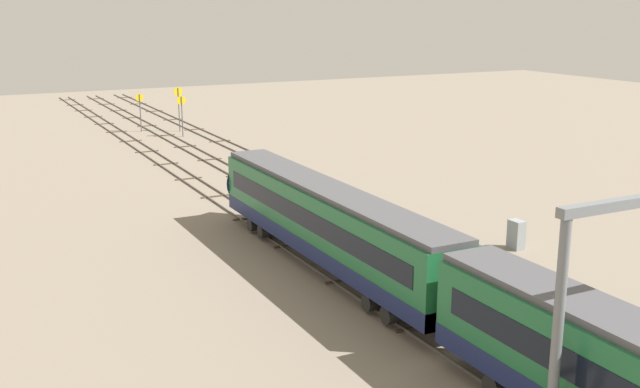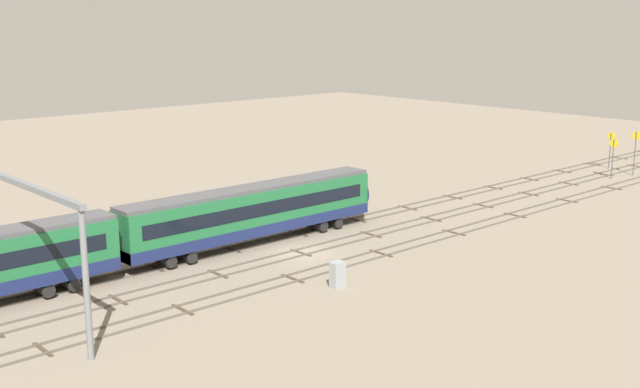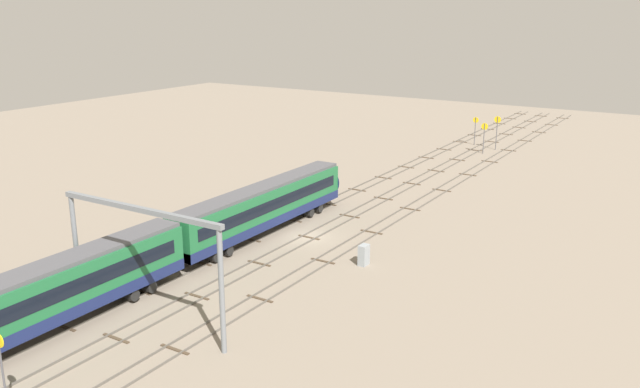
{
  "view_description": "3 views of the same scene",
  "coord_description": "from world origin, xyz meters",
  "px_view_note": "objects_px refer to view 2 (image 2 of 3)",
  "views": [
    {
      "loc": [
        -38.39,
        23.69,
        14.88
      ],
      "look_at": [
        2.34,
        2.95,
        3.49
      ],
      "focal_mm": 42.73,
      "sensor_mm": 36.0,
      "label": 1
    },
    {
      "loc": [
        -39.11,
        -45.52,
        18.26
      ],
      "look_at": [
        4.81,
        3.05,
        3.62
      ],
      "focal_mm": 43.96,
      "sensor_mm": 36.0,
      "label": 2
    },
    {
      "loc": [
        -51.07,
        -33.12,
        21.62
      ],
      "look_at": [
        3.94,
        1.19,
        3.31
      ],
      "focal_mm": 37.13,
      "sensor_mm": 36.0,
      "label": 3
    }
  ],
  "objects_px": {
    "speed_sign_near_foreground": "(613,152)",
    "speed_sign_far_trackside": "(635,146)",
    "speed_sign_mid_trackside": "(610,145)",
    "overhead_gantry": "(31,224)",
    "relay_cabinet": "(338,275)"
  },
  "relations": [
    {
      "from": "speed_sign_mid_trackside",
      "to": "speed_sign_far_trackside",
      "type": "bearing_deg",
      "value": -115.55
    },
    {
      "from": "speed_sign_near_foreground",
      "to": "relay_cabinet",
      "type": "distance_m",
      "value": 50.45
    },
    {
      "from": "relay_cabinet",
      "to": "speed_sign_near_foreground",
      "type": "bearing_deg",
      "value": 7.02
    },
    {
      "from": "speed_sign_mid_trackside",
      "to": "relay_cabinet",
      "type": "xyz_separation_m",
      "value": [
        -55.8,
        -9.55,
        -2.07
      ]
    },
    {
      "from": "speed_sign_mid_trackside",
      "to": "relay_cabinet",
      "type": "relative_size",
      "value": 2.47
    },
    {
      "from": "speed_sign_near_foreground",
      "to": "speed_sign_mid_trackside",
      "type": "height_order",
      "value": "speed_sign_near_foreground"
    },
    {
      "from": "overhead_gantry",
      "to": "relay_cabinet",
      "type": "bearing_deg",
      "value": -22.29
    },
    {
      "from": "speed_sign_near_foreground",
      "to": "relay_cabinet",
      "type": "bearing_deg",
      "value": -172.98
    },
    {
      "from": "speed_sign_mid_trackside",
      "to": "speed_sign_far_trackside",
      "type": "xyz_separation_m",
      "value": [
        -1.99,
        -4.17,
        0.56
      ]
    },
    {
      "from": "overhead_gantry",
      "to": "speed_sign_mid_trackside",
      "type": "relative_size",
      "value": 3.2
    },
    {
      "from": "speed_sign_near_foreground",
      "to": "speed_sign_far_trackside",
      "type": "relative_size",
      "value": 0.89
    },
    {
      "from": "speed_sign_far_trackside",
      "to": "relay_cabinet",
      "type": "relative_size",
      "value": 2.88
    },
    {
      "from": "overhead_gantry",
      "to": "speed_sign_near_foreground",
      "type": "relative_size",
      "value": 3.08
    },
    {
      "from": "overhead_gantry",
      "to": "speed_sign_mid_trackside",
      "type": "bearing_deg",
      "value": 1.62
    },
    {
      "from": "overhead_gantry",
      "to": "speed_sign_near_foreground",
      "type": "distance_m",
      "value": 68.3
    }
  ]
}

